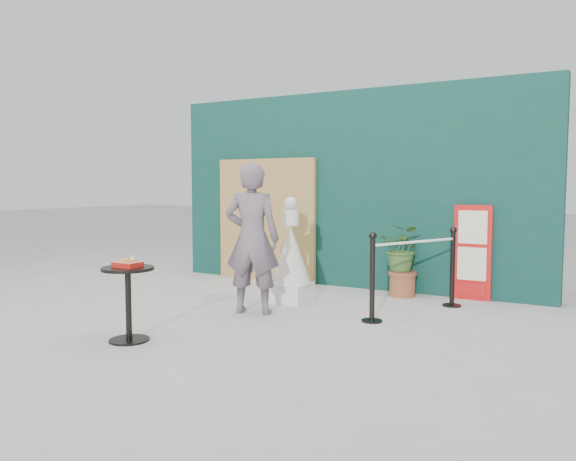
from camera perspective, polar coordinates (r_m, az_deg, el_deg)
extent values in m
plane|color=#ADAAA5|center=(6.19, -5.57, -10.05)|extent=(60.00, 60.00, 0.00)
cube|color=#0B3330|center=(8.75, 6.32, 4.15)|extent=(6.00, 0.30, 3.00)
cube|color=tan|center=(9.23, -2.24, 1.09)|extent=(1.80, 0.08, 2.00)
imported|color=#665762|center=(6.84, -3.66, -0.80)|extent=(0.77, 0.62, 1.84)
cube|color=red|center=(8.06, 18.24, -2.15)|extent=(0.50, 0.06, 1.30)
cube|color=beige|center=(7.99, 18.26, 0.32)|extent=(0.38, 0.02, 0.45)
cube|color=beige|center=(8.04, 18.17, -3.23)|extent=(0.38, 0.02, 0.45)
cube|color=red|center=(8.10, 18.11, -5.69)|extent=(0.38, 0.02, 0.18)
cube|color=white|center=(7.56, 0.28, -6.34)|extent=(0.47, 0.47, 0.26)
cone|color=silver|center=(7.48, 0.28, -2.44)|extent=(0.55, 0.55, 0.78)
cylinder|color=white|center=(7.44, 0.28, 1.32)|extent=(0.22, 0.22, 0.21)
sphere|color=silver|center=(7.43, 0.28, 2.79)|extent=(0.17, 0.17, 0.17)
cylinder|color=black|center=(5.97, -15.82, -10.64)|extent=(0.40, 0.40, 0.02)
cylinder|color=black|center=(5.89, -15.90, -7.35)|extent=(0.06, 0.06, 0.72)
cylinder|color=black|center=(5.83, -15.98, -3.74)|extent=(0.52, 0.52, 0.03)
cube|color=red|center=(5.82, -15.99, -3.35)|extent=(0.26, 0.19, 0.05)
cube|color=red|center=(5.82, -15.99, -3.08)|extent=(0.24, 0.17, 0.00)
cube|color=gold|center=(5.85, -16.20, -2.90)|extent=(0.15, 0.14, 0.02)
cube|color=#E4BD53|center=(5.77, -15.79, -3.00)|extent=(0.13, 0.13, 0.02)
cone|color=#F9FF43|center=(5.83, -15.51, -2.73)|extent=(0.06, 0.06, 0.06)
cylinder|color=brown|center=(8.14, 11.54, -5.50)|extent=(0.36, 0.36, 0.30)
cylinder|color=brown|center=(8.11, 11.56, -4.27)|extent=(0.40, 0.40, 0.05)
imported|color=#385C27|center=(8.06, 11.60, -1.77)|extent=(0.60, 0.52, 0.66)
cylinder|color=black|center=(6.60, 8.51, -9.06)|extent=(0.24, 0.24, 0.02)
cylinder|color=black|center=(6.51, 8.56, -5.03)|extent=(0.06, 0.06, 0.96)
sphere|color=black|center=(6.44, 8.61, -0.55)|extent=(0.09, 0.09, 0.09)
cylinder|color=black|center=(7.65, 16.29, -7.31)|extent=(0.24, 0.24, 0.02)
cylinder|color=black|center=(7.57, 16.37, -3.82)|extent=(0.06, 0.06, 0.96)
sphere|color=black|center=(7.51, 16.46, 0.03)|extent=(0.09, 0.09, 0.09)
cylinder|color=white|center=(6.97, 12.82, -1.14)|extent=(0.63, 1.31, 0.03)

